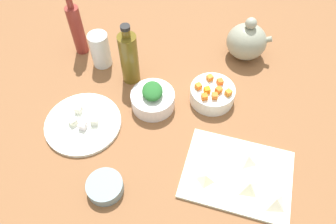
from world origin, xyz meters
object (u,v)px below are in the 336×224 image
at_px(bowl_small_side, 105,187).
at_px(bottle_1, 129,58).
at_px(bowl_carrots, 212,94).
at_px(plate_tofu, 83,123).
at_px(cutting_board, 237,174).
at_px(drinking_glass_0, 100,50).
at_px(bottle_0, 77,29).
at_px(teapot, 247,41).
at_px(bowl_greens, 153,100).

relative_size(bowl_small_side, bottle_1, 0.44).
bearing_deg(bowl_carrots, plate_tofu, -155.11).
distance_m(cutting_board, bowl_small_side, 0.37).
relative_size(cutting_board, drinking_glass_0, 2.33).
distance_m(plate_tofu, bottle_0, 0.36).
xyz_separation_m(teapot, bottle_1, (-0.38, -0.19, 0.03)).
height_order(plate_tofu, bowl_greens, bowl_greens).
bearing_deg(cutting_board, teapot, 91.05).
height_order(bottle_0, drinking_glass_0, bottle_0).
height_order(bowl_small_side, bottle_1, bottle_1).
xyz_separation_m(bowl_small_side, bottle_1, (-0.04, 0.42, 0.08)).
distance_m(cutting_board, teapot, 0.50).
bearing_deg(teapot, bowl_small_side, -119.55).
distance_m(plate_tofu, bowl_greens, 0.23).
height_order(bowl_greens, bowl_carrots, bowl_greens).
height_order(cutting_board, plate_tofu, plate_tofu).
distance_m(bowl_greens, bottle_0, 0.39).
distance_m(bowl_greens, bottle_1, 0.16).
bearing_deg(bottle_0, bowl_small_side, -64.00).
distance_m(bowl_greens, teapot, 0.41).
bearing_deg(bowl_carrots, bowl_small_side, -123.86).
height_order(bottle_1, drinking_glass_0, bottle_1).
distance_m(bottle_0, drinking_glass_0, 0.11).
height_order(bowl_small_side, drinking_glass_0, drinking_glass_0).
distance_m(plate_tofu, bowl_carrots, 0.42).
bearing_deg(bottle_1, teapot, 26.81).
xyz_separation_m(bottle_0, drinking_glass_0, (0.10, -0.05, -0.04)).
bearing_deg(drinking_glass_0, bowl_greens, -35.03).
xyz_separation_m(cutting_board, bottle_1, (-0.39, 0.30, 0.09)).
xyz_separation_m(cutting_board, teapot, (-0.01, 0.49, 0.06)).
bearing_deg(plate_tofu, teapot, 40.73).
bearing_deg(bowl_greens, bowl_carrots, 18.28).
height_order(bowl_carrots, teapot, teapot).
bearing_deg(bottle_0, teapot, 8.50).
bearing_deg(plate_tofu, bottle_1, 65.71).
bearing_deg(drinking_glass_0, bottle_1, -23.27).
xyz_separation_m(bottle_0, bottle_1, (0.22, -0.10, -0.00)).
distance_m(cutting_board, bowl_greens, 0.35).
distance_m(cutting_board, bowl_carrots, 0.28).
xyz_separation_m(bowl_greens, drinking_glass_0, (-0.22, 0.16, 0.04)).
xyz_separation_m(plate_tofu, teapot, (0.48, 0.41, 0.06)).
xyz_separation_m(cutting_board, bottle_0, (-0.61, 0.41, 0.10)).
relative_size(teapot, bottle_0, 0.68).
bearing_deg(bottle_0, drinking_glass_0, -27.63).
distance_m(bowl_small_side, teapot, 0.70).
bearing_deg(plate_tofu, bottle_0, 110.06).
relative_size(teapot, drinking_glass_0, 1.28).
bearing_deg(bottle_0, bottle_1, -25.23).
distance_m(cutting_board, bottle_1, 0.50).
relative_size(plate_tofu, bowl_small_side, 2.38).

